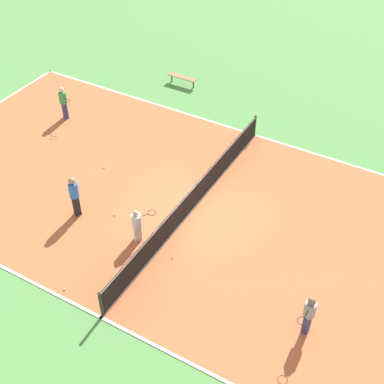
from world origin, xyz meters
TOP-DOWN VIEW (x-y plane):
  - ground_plane at (0.00, 0.00)m, footprint 80.00×80.00m
  - court_surface at (0.00, 0.00)m, footprint 11.64×24.42m
  - tennis_net at (0.00, 0.00)m, footprint 11.44×0.10m
  - bench at (-8.12, -5.21)m, footprint 0.36×1.60m
  - player_far_green at (-2.62, -8.39)m, footprint 0.75×0.97m
  - player_near_blue at (2.39, -3.64)m, footprint 0.50×0.50m
  - player_far_white at (2.35, -0.90)m, footprint 0.96×0.80m
  - player_baseline_gray at (3.06, 5.74)m, footprint 0.95×0.38m
  - tennis_ball_left_sideline at (1.75, -2.37)m, footprint 0.07×0.07m
  - tennis_ball_midcourt at (2.52, 0.66)m, footprint 0.07×0.07m
  - tennis_ball_far_baseline at (-0.40, -4.49)m, footprint 0.07×0.07m
  - tennis_ball_near_net at (5.49, -1.70)m, footprint 0.07×0.07m

SIDE VIEW (x-z plane):
  - ground_plane at x=0.00m, z-range 0.00..0.00m
  - court_surface at x=0.00m, z-range 0.00..0.02m
  - tennis_ball_left_sideline at x=1.75m, z-range 0.02..0.09m
  - tennis_ball_midcourt at x=2.52m, z-range 0.02..0.09m
  - tennis_ball_far_baseline at x=-0.40m, z-range 0.02..0.09m
  - tennis_ball_near_net at x=5.49m, z-range 0.02..0.09m
  - bench at x=-8.12m, z-range 0.16..0.61m
  - tennis_net at x=0.00m, z-range 0.03..1.12m
  - player_far_white at x=2.35m, z-range 0.11..1.49m
  - player_baseline_gray at x=3.06m, z-range 0.13..1.70m
  - player_far_green at x=-2.62m, z-range 0.14..1.76m
  - player_near_blue at x=2.39m, z-range 0.16..1.93m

